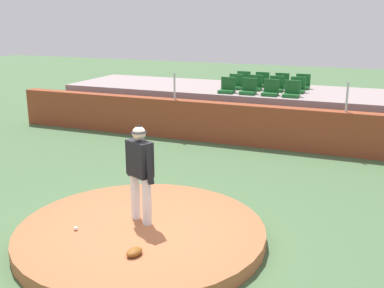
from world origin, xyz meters
The scene contains 21 objects.
ground_plane centered at (0.00, 0.00, 0.00)m, with size 60.00×60.00×0.00m, color #46673F.
pitchers_mound centered at (0.00, 0.00, 0.12)m, with size 4.33×4.33×0.24m, color #AB613B.
pitcher centered at (-0.10, 0.22, 1.26)m, with size 0.70×0.44×1.77m.
baseball centered at (-0.97, -0.54, 0.27)m, with size 0.07×0.07×0.07m, color white.
fielding_glove centered at (0.38, -0.92, 0.29)m, with size 0.30×0.20×0.11m, color brown.
brick_barrier centered at (0.00, 6.72, 0.61)m, with size 16.15×0.40×1.23m, color brown.
fence_post_left centered at (-2.38, 6.72, 1.65)m, with size 0.06×0.06×0.83m, color silver.
fence_post_right centered at (2.77, 6.72, 1.65)m, with size 0.06×0.06×0.83m, color silver.
bleacher_platform centered at (0.00, 9.12, 0.67)m, with size 14.17×3.32×1.33m, color gray.
stadium_chair_0 centered at (-1.05, 7.99, 1.49)m, with size 0.48×0.44×0.50m.
stadium_chair_1 centered at (-0.35, 8.00, 1.49)m, with size 0.48×0.44×0.50m.
stadium_chair_2 centered at (0.37, 8.01, 1.49)m, with size 0.48×0.44×0.50m.
stadium_chair_3 centered at (1.04, 8.00, 1.49)m, with size 0.48×0.44×0.50m.
stadium_chair_4 centered at (-1.06, 8.89, 1.49)m, with size 0.48×0.44×0.50m.
stadium_chair_5 centered at (-0.38, 8.87, 1.49)m, with size 0.48×0.44×0.50m.
stadium_chair_6 centered at (0.35, 8.89, 1.49)m, with size 0.48×0.44×0.50m.
stadium_chair_7 centered at (1.05, 8.90, 1.49)m, with size 0.48×0.44×0.50m.
stadium_chair_8 centered at (-1.05, 9.74, 1.49)m, with size 0.48×0.44×0.50m.
stadium_chair_9 centered at (-0.36, 9.74, 1.49)m, with size 0.48×0.44×0.50m.
stadium_chair_10 centered at (0.35, 9.75, 1.49)m, with size 0.48×0.44×0.50m.
stadium_chair_11 centered at (1.08, 9.77, 1.49)m, with size 0.48×0.44×0.50m.
Camera 1 is at (3.67, -6.61, 3.80)m, focal length 44.06 mm.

